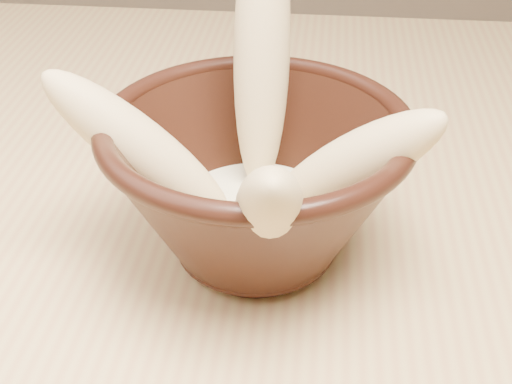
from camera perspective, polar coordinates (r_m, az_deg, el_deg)
table at (r=0.70m, az=7.21°, el=-3.76°), size 1.20×0.80×0.75m
bowl at (r=0.51m, az=0.00°, el=0.96°), size 0.22×0.22×0.12m
milk_puddle at (r=0.52m, az=-0.00°, el=-1.75°), size 0.12×0.12×0.02m
banana_upright at (r=0.52m, az=0.46°, el=11.15°), size 0.04×0.09×0.21m
banana_left at (r=0.49m, az=-9.28°, el=3.51°), size 0.15×0.04×0.14m
banana_right at (r=0.48m, az=7.75°, el=2.21°), size 0.14×0.09×0.13m
banana_front at (r=0.43m, az=1.01°, el=-1.28°), size 0.06×0.14×0.13m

